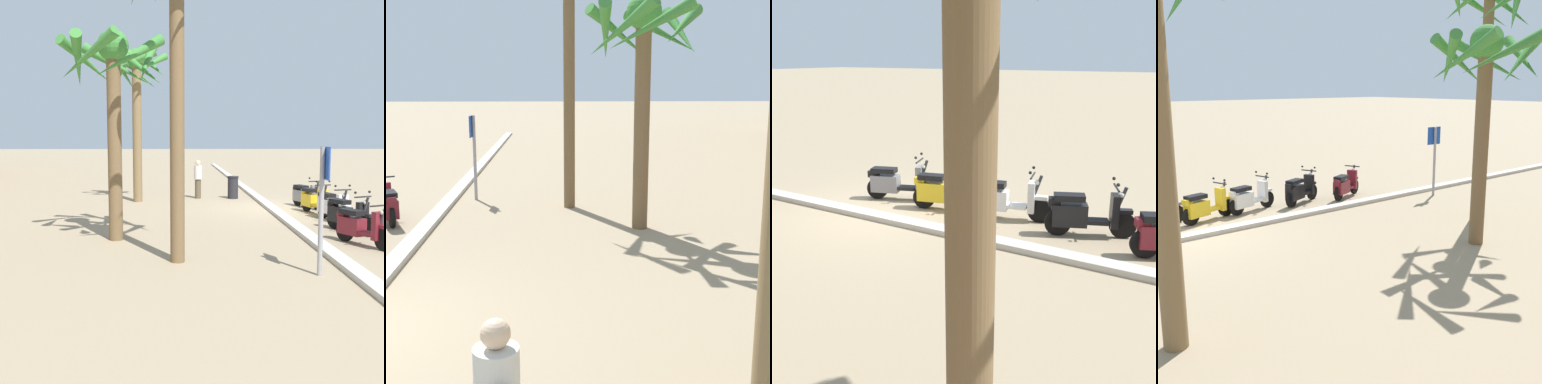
% 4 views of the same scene
% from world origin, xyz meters
% --- Properties ---
extents(scooter_maroon_lead_nearest, '(1.65, 0.90, 1.04)m').
position_xyz_m(scooter_maroon_lead_nearest, '(-6.09, -0.72, 0.44)').
color(scooter_maroon_lead_nearest, black).
rests_on(scooter_maroon_lead_nearest, ground).
extents(crossing_sign, '(0.60, 0.13, 2.40)m').
position_xyz_m(crossing_sign, '(-8.71, 0.98, 1.50)').
color(crossing_sign, '#939399').
rests_on(crossing_sign, ground).
extents(palm_tree_by_mall_entrance, '(2.68, 2.68, 5.16)m').
position_xyz_m(palm_tree_by_mall_entrance, '(-5.35, 5.22, 3.93)').
color(palm_tree_by_mall_entrance, brown).
rests_on(palm_tree_by_mall_entrance, ground).
extents(palm_tree_mid_walkway, '(2.57, 2.53, 6.71)m').
position_xyz_m(palm_tree_mid_walkway, '(-7.61, 3.65, 5.14)').
color(palm_tree_mid_walkway, brown).
rests_on(palm_tree_mid_walkway, ground).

